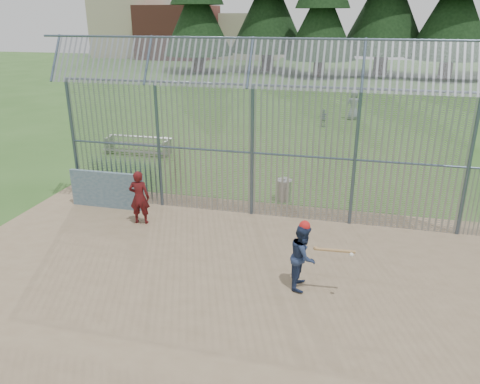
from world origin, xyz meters
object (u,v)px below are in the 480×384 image
(dugout_wall, at_px, (107,190))
(trash_can, at_px, (283,190))
(onlooker, at_px, (139,197))
(bleacher, at_px, (138,145))
(batter, at_px, (303,256))

(dugout_wall, relative_size, trash_can, 3.05)
(dugout_wall, bearing_deg, trash_can, 20.17)
(dugout_wall, height_order, trash_can, dugout_wall)
(onlooker, bearing_deg, bleacher, -74.12)
(onlooker, xyz_separation_m, trash_can, (3.85, 2.84, -0.46))
(dugout_wall, xyz_separation_m, trash_can, (5.39, 1.98, -0.24))
(dugout_wall, xyz_separation_m, bleacher, (-1.82, 6.00, -0.21))
(dugout_wall, xyz_separation_m, batter, (6.63, -3.19, 0.17))
(onlooker, relative_size, trash_can, 1.99)
(dugout_wall, relative_size, onlooker, 1.53)
(dugout_wall, xyz_separation_m, onlooker, (1.54, -0.86, 0.22))
(batter, bearing_deg, bleacher, 43.35)
(trash_can, bearing_deg, onlooker, -143.57)
(batter, bearing_deg, trash_can, 14.29)
(dugout_wall, relative_size, bleacher, 0.83)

